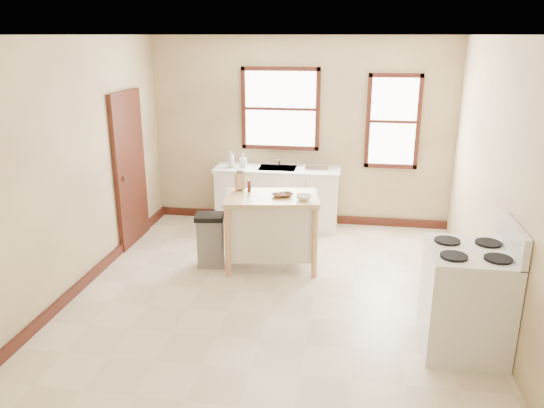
# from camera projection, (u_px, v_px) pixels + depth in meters

# --- Properties ---
(floor) EXTENTS (5.00, 5.00, 0.00)m
(floor) POSITION_uv_depth(u_px,v_px,m) (275.00, 293.00, 6.02)
(floor) COLOR beige
(floor) RESTS_ON ground
(ceiling) EXTENTS (5.00, 5.00, 0.00)m
(ceiling) POSITION_uv_depth(u_px,v_px,m) (276.00, 35.00, 5.16)
(ceiling) COLOR white
(ceiling) RESTS_ON ground
(wall_back) EXTENTS (4.50, 0.04, 2.80)m
(wall_back) POSITION_uv_depth(u_px,v_px,m) (300.00, 133.00, 7.94)
(wall_back) COLOR beige
(wall_back) RESTS_ON ground
(wall_left) EXTENTS (0.04, 5.00, 2.80)m
(wall_left) POSITION_uv_depth(u_px,v_px,m) (77.00, 166.00, 5.92)
(wall_left) COLOR beige
(wall_left) RESTS_ON ground
(wall_right) EXTENTS (0.04, 5.00, 2.80)m
(wall_right) POSITION_uv_depth(u_px,v_px,m) (499.00, 183.00, 5.26)
(wall_right) COLOR beige
(wall_right) RESTS_ON ground
(window_main) EXTENTS (1.17, 0.06, 1.22)m
(window_main) POSITION_uv_depth(u_px,v_px,m) (280.00, 109.00, 7.86)
(window_main) COLOR #39150F
(window_main) RESTS_ON wall_back
(window_side) EXTENTS (0.77, 0.06, 1.37)m
(window_side) POSITION_uv_depth(u_px,v_px,m) (393.00, 122.00, 7.66)
(window_side) COLOR #39150F
(window_side) RESTS_ON wall_back
(door_left) EXTENTS (0.06, 0.90, 2.10)m
(door_left) POSITION_uv_depth(u_px,v_px,m) (130.00, 169.00, 7.24)
(door_left) COLOR #39150F
(door_left) RESTS_ON ground
(baseboard_back) EXTENTS (4.50, 0.04, 0.12)m
(baseboard_back) POSITION_uv_depth(u_px,v_px,m) (299.00, 218.00, 8.32)
(baseboard_back) COLOR #39150F
(baseboard_back) RESTS_ON ground
(baseboard_left) EXTENTS (0.04, 5.00, 0.12)m
(baseboard_left) POSITION_uv_depth(u_px,v_px,m) (92.00, 275.00, 6.32)
(baseboard_left) COLOR #39150F
(baseboard_left) RESTS_ON ground
(sink_counter) EXTENTS (1.86, 0.62, 0.92)m
(sink_counter) POSITION_uv_depth(u_px,v_px,m) (277.00, 197.00, 7.99)
(sink_counter) COLOR white
(sink_counter) RESTS_ON ground
(faucet) EXTENTS (0.03, 0.03, 0.22)m
(faucet) POSITION_uv_depth(u_px,v_px,m) (279.00, 158.00, 7.98)
(faucet) COLOR silver
(faucet) RESTS_ON sink_counter
(soap_bottle_a) EXTENTS (0.11, 0.11, 0.25)m
(soap_bottle_a) POSITION_uv_depth(u_px,v_px,m) (231.00, 159.00, 7.84)
(soap_bottle_a) COLOR #B2B2B2
(soap_bottle_a) RESTS_ON sink_counter
(soap_bottle_b) EXTENTS (0.09, 0.10, 0.21)m
(soap_bottle_b) POSITION_uv_depth(u_px,v_px,m) (243.00, 160.00, 7.85)
(soap_bottle_b) COLOR #B2B2B2
(soap_bottle_b) RESTS_ON sink_counter
(dish_rack) EXTENTS (0.39, 0.31, 0.09)m
(dish_rack) POSITION_uv_depth(u_px,v_px,m) (317.00, 166.00, 7.77)
(dish_rack) COLOR silver
(dish_rack) RESTS_ON sink_counter
(kitchen_island) EXTENTS (1.23, 0.88, 0.93)m
(kitchen_island) POSITION_uv_depth(u_px,v_px,m) (271.00, 232.00, 6.59)
(kitchen_island) COLOR tan
(kitchen_island) RESTS_ON ground
(knife_block) EXTENTS (0.14, 0.14, 0.20)m
(knife_block) POSITION_uv_depth(u_px,v_px,m) (240.00, 182.00, 6.66)
(knife_block) COLOR tan
(knife_block) RESTS_ON kitchen_island
(pepper_grinder) EXTENTS (0.05, 0.05, 0.15)m
(pepper_grinder) POSITION_uv_depth(u_px,v_px,m) (249.00, 186.00, 6.58)
(pepper_grinder) COLOR #451C12
(pepper_grinder) RESTS_ON kitchen_island
(bowl_a) EXTENTS (0.22, 0.22, 0.04)m
(bowl_a) POSITION_uv_depth(u_px,v_px,m) (278.00, 195.00, 6.40)
(bowl_a) COLOR brown
(bowl_a) RESTS_ON kitchen_island
(bowl_b) EXTENTS (0.25, 0.25, 0.04)m
(bowl_b) POSITION_uv_depth(u_px,v_px,m) (286.00, 195.00, 6.41)
(bowl_b) COLOR brown
(bowl_b) RESTS_ON kitchen_island
(bowl_c) EXTENTS (0.25, 0.25, 0.06)m
(bowl_c) POSITION_uv_depth(u_px,v_px,m) (304.00, 197.00, 6.29)
(bowl_c) COLOR white
(bowl_c) RESTS_ON kitchen_island
(trash_bin) EXTENTS (0.39, 0.34, 0.68)m
(trash_bin) POSITION_uv_depth(u_px,v_px,m) (211.00, 240.00, 6.65)
(trash_bin) COLOR slate
(trash_bin) RESTS_ON ground
(gas_stove) EXTENTS (0.78, 0.80, 1.25)m
(gas_stove) POSITION_uv_depth(u_px,v_px,m) (467.00, 286.00, 4.80)
(gas_stove) COLOR silver
(gas_stove) RESTS_ON ground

